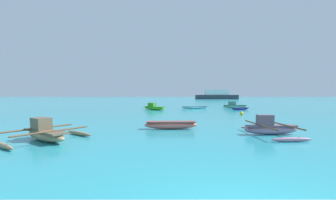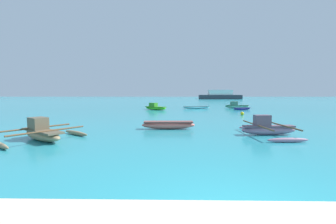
% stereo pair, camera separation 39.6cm
% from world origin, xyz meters
% --- Properties ---
extents(moored_boat_0, '(2.38, 1.37, 0.29)m').
position_xyz_m(moored_boat_0, '(7.16, 24.16, 0.16)').
color(moored_boat_0, '#2A2B92').
rests_on(moored_boat_0, ground_plane).
extents(moored_boat_1, '(3.70, 1.62, 0.34)m').
position_xyz_m(moored_boat_1, '(1.94, 26.25, 0.19)').
color(moored_boat_1, '#8CDEEA').
rests_on(moored_boat_1, ground_plane).
extents(moored_boat_2, '(2.69, 3.68, 0.98)m').
position_xyz_m(moored_boat_2, '(3.48, 8.06, 0.32)').
color(moored_boat_2, '#A3728C').
rests_on(moored_boat_2, ground_plane).
extents(moored_boat_3, '(3.02, 0.64, 0.45)m').
position_xyz_m(moored_boat_3, '(-1.41, 9.74, 0.25)').
color(moored_boat_3, '#EA6A5D').
rests_on(moored_boat_3, ground_plane).
extents(moored_boat_4, '(2.95, 2.36, 0.85)m').
position_xyz_m(moored_boat_4, '(-3.27, 24.29, 0.30)').
color(moored_boat_4, '#4BE226').
rests_on(moored_boat_4, ground_plane).
extents(moored_boat_5, '(3.51, 3.82, 0.97)m').
position_xyz_m(moored_boat_5, '(-6.86, 6.61, 0.32)').
color(moored_boat_5, '#96815C').
rests_on(moored_boat_5, ground_plane).
extents(moored_boat_6, '(3.26, 0.92, 0.91)m').
position_xyz_m(moored_boat_6, '(7.46, 27.49, 0.32)').
color(moored_boat_6, '#61C199').
rests_on(moored_boat_6, ground_plane).
extents(mooring_buoy_0, '(0.32, 0.32, 0.32)m').
position_xyz_m(mooring_buoy_0, '(5.25, 17.78, 0.16)').
color(mooring_buoy_0, yellow).
rests_on(mooring_buoy_0, ground_plane).
extents(distant_ferry, '(13.94, 3.07, 3.07)m').
position_xyz_m(distant_ferry, '(14.67, 72.20, 1.25)').
color(distant_ferry, '#2D333D').
rests_on(distant_ferry, ground_plane).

